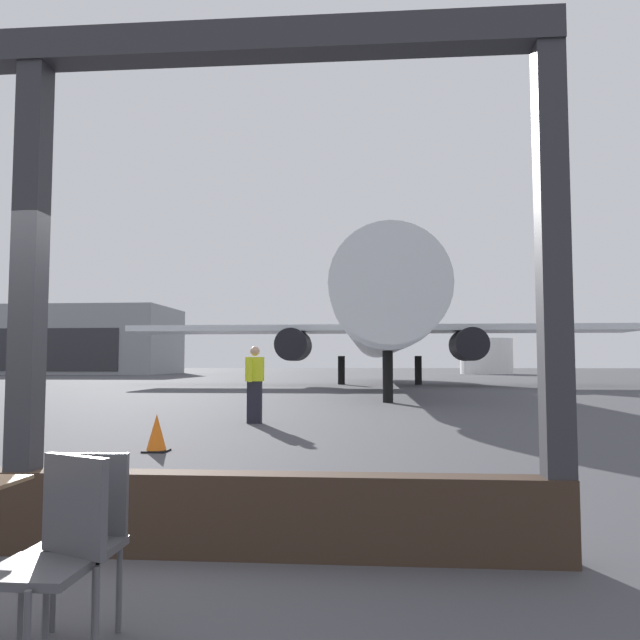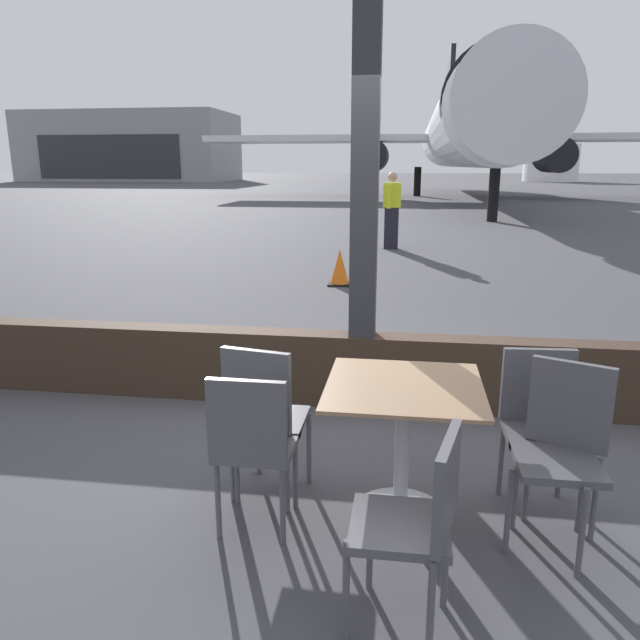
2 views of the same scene
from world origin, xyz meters
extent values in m
plane|color=#424247|center=(0.00, 40.00, 0.00)|extent=(220.00, 220.00, 0.00)
cube|color=#38281E|center=(0.00, 0.00, 0.29)|extent=(7.87, 0.24, 0.59)
cube|color=#2D2D33|center=(0.00, 0.00, 1.83)|extent=(0.20, 0.20, 3.65)
cube|color=#8C6B4C|center=(0.34, -1.59, 0.77)|extent=(0.81, 0.81, 0.02)
cylinder|color=#9EA0A5|center=(0.34, -1.59, 0.38)|extent=(0.08, 0.08, 0.76)
cylinder|color=#9EA0A5|center=(0.34, -1.59, 0.01)|extent=(0.52, 0.52, 0.03)
cube|color=#4C4C51|center=(-0.42, -1.76, 0.45)|extent=(0.40, 0.40, 0.04)
cube|color=#4C4C51|center=(-0.42, -1.94, 0.68)|extent=(0.40, 0.04, 0.42)
cylinder|color=#4C4C51|center=(-0.58, -1.59, 0.23)|extent=(0.03, 0.03, 0.45)
cylinder|color=#4C4C51|center=(-0.24, -1.59, 0.23)|extent=(0.03, 0.03, 0.45)
cylinder|color=#4C4C51|center=(-0.59, -1.93, 0.23)|extent=(0.03, 0.03, 0.45)
cylinder|color=#4C4C51|center=(-0.25, -1.93, 0.23)|extent=(0.03, 0.03, 0.45)
cube|color=#4C4C51|center=(0.34, -2.40, 0.46)|extent=(0.40, 0.40, 0.04)
cube|color=#4C4C51|center=(0.52, -2.44, 0.68)|extent=(0.13, 0.40, 0.40)
cylinder|color=#4C4C51|center=(0.14, -2.53, 0.23)|extent=(0.03, 0.03, 0.46)
cylinder|color=#4C4C51|center=(0.21, -2.20, 0.23)|extent=(0.03, 0.03, 0.46)
cylinder|color=#4C4C51|center=(0.47, -2.60, 0.23)|extent=(0.03, 0.03, 0.46)
cylinder|color=#4C4C51|center=(0.54, -2.27, 0.23)|extent=(0.03, 0.03, 0.46)
cube|color=#4C4C51|center=(-0.42, -1.43, 0.46)|extent=(0.40, 0.40, 0.04)
cube|color=#4C4C51|center=(-0.45, -1.61, 0.71)|extent=(0.40, 0.12, 0.46)
cylinder|color=#4C4C51|center=(-0.55, -1.23, 0.23)|extent=(0.03, 0.03, 0.46)
cylinder|color=#4C4C51|center=(-0.21, -1.30, 0.23)|extent=(0.03, 0.03, 0.46)
cylinder|color=#4C4C51|center=(-0.62, -1.56, 0.23)|extent=(0.03, 0.03, 0.46)
cylinder|color=#4C4C51|center=(-0.28, -1.63, 0.23)|extent=(0.03, 0.03, 0.46)
cube|color=#4C4C51|center=(1.10, -1.76, 0.47)|extent=(0.40, 0.40, 0.04)
cube|color=#4C4C51|center=(1.17, -1.59, 0.71)|extent=(0.38, 0.20, 0.46)
cylinder|color=#4C4C51|center=(1.18, -1.98, 0.23)|extent=(0.03, 0.03, 0.47)
cylinder|color=#4C4C51|center=(0.87, -1.84, 0.23)|extent=(0.03, 0.03, 0.47)
cylinder|color=#4C4C51|center=(1.32, -1.67, 0.23)|extent=(0.03, 0.03, 0.47)
cylinder|color=#4C4C51|center=(1.02, -1.53, 0.23)|extent=(0.03, 0.03, 0.47)
cube|color=#4C4C51|center=(1.10, -1.43, 0.46)|extent=(0.40, 0.40, 0.04)
cube|color=#4C4C51|center=(1.09, -1.25, 0.69)|extent=(0.40, 0.07, 0.42)
cylinder|color=#4C4C51|center=(1.28, -1.59, 0.23)|extent=(0.03, 0.03, 0.46)
cylinder|color=#4C4C51|center=(0.94, -1.61, 0.23)|extent=(0.03, 0.03, 0.46)
cylinder|color=#4C4C51|center=(1.26, -1.25, 0.23)|extent=(0.03, 0.03, 0.46)
cylinder|color=#4C4C51|center=(0.92, -1.27, 0.23)|extent=(0.03, 0.03, 0.46)
cylinder|color=silver|center=(3.17, 32.33, 3.72)|extent=(3.87, 32.31, 3.87)
cone|color=silver|center=(3.17, 14.87, 3.72)|extent=(3.68, 2.60, 3.68)
cylinder|color=black|center=(3.17, 16.77, 3.87)|extent=(3.95, 0.90, 3.95)
cube|color=silver|center=(-4.93, 33.58, 3.42)|extent=(14.26, 4.20, 0.36)
cube|color=silver|center=(11.27, 33.58, 3.42)|extent=(14.26, 4.20, 0.36)
cylinder|color=black|center=(-1.97, 32.18, 2.42)|extent=(1.90, 3.20, 1.90)
cylinder|color=black|center=(8.30, 32.18, 2.42)|extent=(1.90, 3.20, 1.90)
cube|color=black|center=(3.17, 46.99, 8.06)|extent=(0.36, 4.40, 5.20)
cylinder|color=black|center=(3.17, 17.07, 0.89)|extent=(0.36, 0.36, 1.79)
cylinder|color=black|center=(0.77, 34.58, 0.89)|extent=(0.44, 0.44, 1.79)
cylinder|color=black|center=(5.57, 34.58, 0.89)|extent=(0.44, 0.44, 1.79)
cube|color=black|center=(-0.07, 9.52, 0.47)|extent=(0.32, 0.20, 0.95)
cube|color=yellow|center=(-0.07, 9.52, 1.23)|extent=(0.40, 0.22, 0.55)
sphere|color=tan|center=(-0.07, 9.52, 1.63)|extent=(0.22, 0.22, 0.22)
cylinder|color=yellow|center=(0.00, 9.76, 1.20)|extent=(0.09, 0.09, 0.52)
cylinder|color=yellow|center=(-0.13, 9.29, 1.20)|extent=(0.09, 0.09, 0.52)
cone|color=orange|center=(-0.75, 4.99, 0.29)|extent=(0.32, 0.32, 0.58)
cube|color=black|center=(-0.75, 4.99, 0.01)|extent=(0.36, 0.36, 0.03)
cube|color=gray|center=(-33.86, 68.67, 4.03)|extent=(24.35, 12.65, 8.07)
cube|color=#2D2D33|center=(-33.86, 62.30, 2.82)|extent=(17.05, 0.10, 4.84)
cylinder|color=white|center=(16.61, 71.67, 2.13)|extent=(6.22, 6.22, 4.25)
camera|label=1|loc=(2.55, -4.41, 1.37)|focal=34.68mm
camera|label=2|loc=(0.33, -4.59, 1.89)|focal=33.86mm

